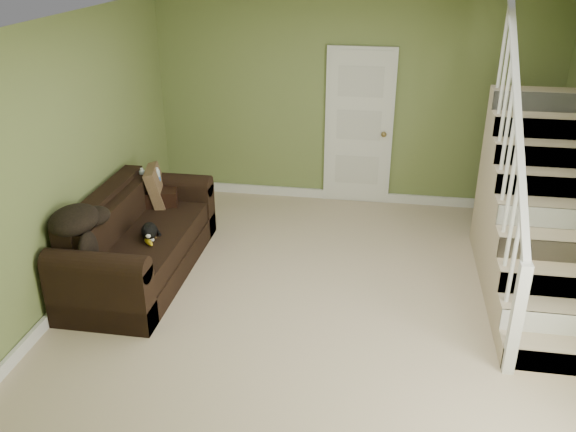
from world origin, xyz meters
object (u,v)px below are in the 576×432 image
(sofa, at_px, (137,244))
(side_table, at_px, (155,211))
(banana, at_px, (149,242))
(cat, at_px, (148,232))

(sofa, distance_m, side_table, 0.83)
(sofa, bearing_deg, side_table, 97.83)
(sofa, bearing_deg, banana, -46.09)
(sofa, relative_size, banana, 11.91)
(cat, bearing_deg, side_table, 88.70)
(side_table, relative_size, banana, 4.74)
(side_table, height_order, cat, side_table)
(side_table, bearing_deg, sofa, -82.17)
(cat, bearing_deg, banana, -88.58)
(sofa, height_order, side_table, side_table)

